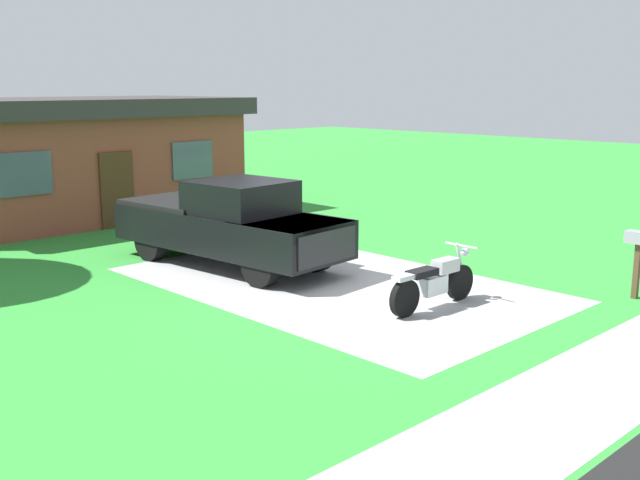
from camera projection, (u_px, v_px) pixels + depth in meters
ground_plane at (334, 284)px, 14.88m from camera, size 80.00×80.00×0.00m
driveway_pad at (334, 284)px, 14.88m from camera, size 5.26×8.57×0.01m
sidewalk_strip at (633, 363)px, 10.66m from camera, size 36.00×1.80×0.01m
motorcycle at (434, 282)px, 13.23m from camera, size 2.21×0.70×1.09m
pickup_truck at (227, 222)px, 16.30m from camera, size 2.50×5.77×1.90m
mailbox at (639, 247)px, 13.72m from camera, size 0.26×0.48×1.26m
neighbor_house at (73, 157)px, 22.20m from camera, size 9.60×5.60×3.50m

